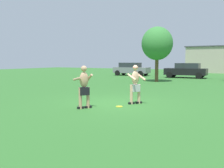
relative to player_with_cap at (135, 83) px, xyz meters
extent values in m
plane|color=#2D6628|center=(-0.78, -0.31, -0.93)|extent=(80.00, 80.00, 0.00)
cube|color=black|center=(0.10, 0.16, -0.89)|extent=(0.24, 0.28, 0.09)
cylinder|color=#E0AD89|center=(0.10, 0.16, -0.51)|extent=(0.13, 0.13, 0.84)
cube|color=black|center=(-0.11, -0.15, -0.89)|extent=(0.24, 0.28, 0.09)
cylinder|color=#E0AD89|center=(-0.11, -0.15, -0.51)|extent=(0.13, 0.13, 0.84)
cube|color=#B7B7BC|center=(-0.01, 0.00, -0.24)|extent=(0.40, 0.43, 0.30)
ellipsoid|color=#E0AD89|center=(-0.01, 0.00, 0.21)|extent=(0.37, 0.41, 0.61)
cylinder|color=#E0AD89|center=(0.21, 0.14, 0.24)|extent=(0.55, 0.31, 0.32)
cylinder|color=#E0AD89|center=(-0.05, -0.24, 0.24)|extent=(0.55, 0.34, 0.30)
sphere|color=#E0AD89|center=(-0.01, 0.00, 0.64)|extent=(0.23, 0.23, 0.23)
cone|color=red|center=(-0.01, 0.00, 0.70)|extent=(0.34, 0.34, 0.13)
cube|color=black|center=(-1.39, -2.07, -0.89)|extent=(0.24, 0.28, 0.09)
cylinder|color=tan|center=(-1.39, -2.07, -0.51)|extent=(0.13, 0.13, 0.84)
cube|color=black|center=(-1.22, -1.81, -0.89)|extent=(0.24, 0.28, 0.09)
cylinder|color=tan|center=(-1.22, -1.81, -0.51)|extent=(0.13, 0.13, 0.84)
cube|color=black|center=(-1.30, -1.94, -0.24)|extent=(0.41, 0.45, 0.30)
ellipsoid|color=tan|center=(-1.30, -1.94, 0.21)|extent=(0.38, 0.42, 0.61)
cylinder|color=tan|center=(-1.52, -2.08, 0.24)|extent=(0.57, 0.31, 0.19)
cylinder|color=tan|center=(-1.25, -1.68, 0.24)|extent=(0.51, 0.31, 0.40)
sphere|color=tan|center=(-1.30, -1.94, 0.63)|extent=(0.23, 0.23, 0.23)
cylinder|color=yellow|center=(-0.28, -0.94, -0.92)|extent=(0.28, 0.28, 0.03)
cube|color=black|center=(-1.97, 17.10, -0.26)|extent=(4.36, 1.94, 0.70)
cube|color=#282D33|center=(-1.77, 17.10, 0.37)|extent=(2.46, 1.66, 0.56)
cylinder|color=black|center=(-3.44, 16.15, -0.61)|extent=(0.65, 0.24, 0.64)
cylinder|color=black|center=(-3.50, 17.95, -0.61)|extent=(0.65, 0.24, 0.64)
cylinder|color=black|center=(-0.43, 16.25, -0.61)|extent=(0.65, 0.24, 0.64)
cylinder|color=black|center=(-0.49, 18.04, -0.61)|extent=(0.65, 0.24, 0.64)
cube|color=slate|center=(-8.71, 17.85, -0.26)|extent=(4.37, 1.97, 0.70)
cube|color=#282D33|center=(-8.91, 17.84, 0.37)|extent=(2.47, 1.68, 0.56)
cylinder|color=black|center=(-7.25, 18.81, -0.61)|extent=(0.65, 0.24, 0.64)
cylinder|color=black|center=(-7.18, 17.01, -0.61)|extent=(0.65, 0.24, 0.64)
cylinder|color=black|center=(-10.25, 18.69, -0.61)|extent=(0.65, 0.24, 0.64)
cylinder|color=black|center=(-10.18, 16.89, -0.61)|extent=(0.65, 0.24, 0.64)
cube|color=#B2A893|center=(-0.47, 31.49, 0.97)|extent=(8.50, 6.62, 3.81)
cube|color=#3F3F44|center=(-0.47, 31.49, 2.96)|extent=(8.84, 6.88, 0.16)
cylinder|color=brown|center=(-3.02, 11.00, 0.23)|extent=(0.30, 0.30, 2.32)
ellipsoid|color=#387F38|center=(-3.02, 11.00, 2.40)|extent=(2.70, 2.70, 2.89)
camera|label=1|loc=(4.43, -9.66, 0.97)|focal=39.57mm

